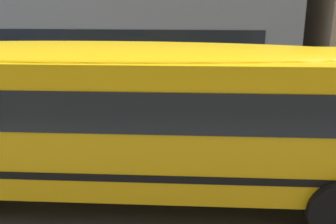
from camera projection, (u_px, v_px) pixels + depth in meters
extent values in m
plane|color=#38383D|center=(99.00, 153.00, 9.39)|extent=(400.00, 400.00, 0.00)
cube|color=gray|center=(142.00, 88.00, 16.59)|extent=(120.00, 3.00, 0.01)
cube|color=silver|center=(99.00, 153.00, 9.39)|extent=(110.00, 0.16, 0.01)
cube|color=yellow|center=(86.00, 114.00, 6.99)|extent=(11.51, 2.86, 2.29)
cube|color=black|center=(85.00, 92.00, 6.87)|extent=(10.82, 2.89, 0.67)
cube|color=black|center=(89.00, 147.00, 7.18)|extent=(11.53, 2.89, 0.12)
ellipsoid|color=yellow|center=(82.00, 53.00, 6.66)|extent=(11.04, 2.64, 0.37)
cylinder|color=black|center=(294.00, 148.00, 8.32)|extent=(1.05, 0.31, 1.04)
cube|color=black|center=(74.00, 41.00, 17.72)|extent=(18.11, 0.04, 1.10)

